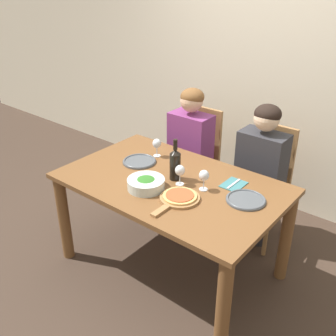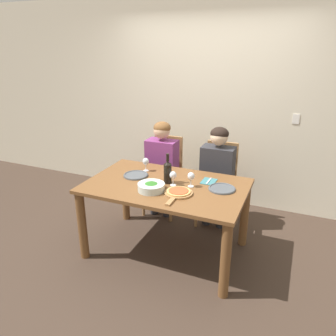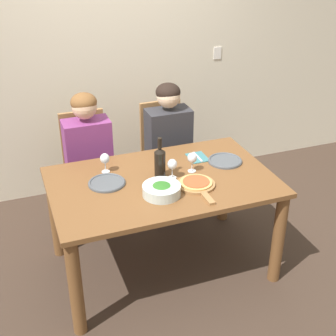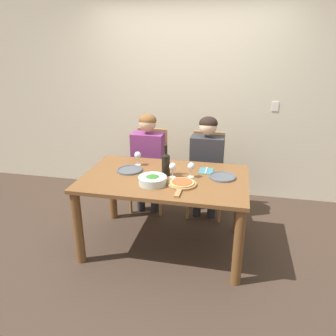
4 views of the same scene
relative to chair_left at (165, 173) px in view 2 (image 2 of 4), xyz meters
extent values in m
plane|color=#3D2D23|center=(0.38, -0.86, -0.52)|extent=(40.00, 40.00, 0.00)
cube|color=beige|center=(0.38, 0.60, 0.83)|extent=(10.00, 0.05, 2.70)
cube|color=white|center=(1.48, 0.57, 0.73)|extent=(0.08, 0.01, 0.12)
cube|color=brown|center=(0.38, -0.86, 0.24)|extent=(1.60, 1.00, 0.04)
cylinder|color=brown|center=(-0.36, -1.30, -0.15)|extent=(0.09, 0.09, 0.74)
cylinder|color=brown|center=(1.12, -1.30, -0.15)|extent=(0.09, 0.09, 0.74)
cylinder|color=brown|center=(-0.36, -0.43, -0.15)|extent=(0.09, 0.09, 0.74)
cylinder|color=brown|center=(1.12, -0.43, -0.15)|extent=(0.09, 0.09, 0.74)
cube|color=#9E7042|center=(0.00, -0.08, -0.09)|extent=(0.42, 0.42, 0.04)
cube|color=#9E7042|center=(0.00, 0.11, 0.20)|extent=(0.38, 0.03, 0.54)
cylinder|color=#9E7042|center=(-0.19, -0.27, -0.32)|extent=(0.04, 0.04, 0.42)
cylinder|color=#9E7042|center=(0.19, -0.27, -0.32)|extent=(0.04, 0.04, 0.42)
cylinder|color=#9E7042|center=(-0.19, 0.11, -0.32)|extent=(0.04, 0.04, 0.42)
cylinder|color=#9E7042|center=(0.19, 0.11, -0.32)|extent=(0.04, 0.04, 0.42)
cube|color=#9E7042|center=(0.71, -0.08, -0.09)|extent=(0.42, 0.42, 0.04)
cube|color=#9E7042|center=(0.71, 0.11, 0.20)|extent=(0.38, 0.03, 0.54)
cylinder|color=#9E7042|center=(0.52, -0.27, -0.32)|extent=(0.04, 0.04, 0.42)
cylinder|color=#9E7042|center=(0.90, -0.27, -0.32)|extent=(0.04, 0.04, 0.42)
cylinder|color=#9E7042|center=(0.52, 0.11, -0.32)|extent=(0.04, 0.04, 0.42)
cylinder|color=#9E7042|center=(0.90, 0.11, -0.32)|extent=(0.04, 0.04, 0.42)
cylinder|color=#28282D|center=(-0.09, -0.16, -0.30)|extent=(0.10, 0.10, 0.45)
cylinder|color=#28282D|center=(0.09, -0.16, -0.30)|extent=(0.10, 0.10, 0.45)
cube|color=#7A3370|center=(0.00, -0.10, 0.20)|extent=(0.38, 0.22, 0.54)
cylinder|color=#7A3370|center=(-0.20, -0.35, 0.05)|extent=(0.07, 0.31, 0.14)
cylinder|color=#7A3370|center=(0.20, -0.35, 0.05)|extent=(0.07, 0.31, 0.14)
sphere|color=#DBAD89|center=(0.00, -0.10, 0.59)|extent=(0.20, 0.20, 0.20)
ellipsoid|color=brown|center=(0.00, -0.09, 0.62)|extent=(0.21, 0.21, 0.15)
cylinder|color=#28282D|center=(0.62, -0.16, -0.30)|extent=(0.10, 0.10, 0.45)
cylinder|color=#28282D|center=(0.80, -0.16, -0.30)|extent=(0.10, 0.10, 0.45)
cube|color=#2D2D33|center=(0.71, -0.10, 0.20)|extent=(0.38, 0.22, 0.54)
cylinder|color=#2D2D33|center=(0.51, -0.35, 0.05)|extent=(0.07, 0.31, 0.14)
cylinder|color=#2D2D33|center=(0.91, -0.35, 0.05)|extent=(0.07, 0.31, 0.14)
sphere|color=beige|center=(0.71, -0.10, 0.59)|extent=(0.20, 0.20, 0.20)
ellipsoid|color=black|center=(0.71, -0.09, 0.62)|extent=(0.21, 0.21, 0.15)
cylinder|color=black|center=(0.38, -0.82, 0.35)|extent=(0.08, 0.08, 0.20)
cone|color=black|center=(0.38, -0.82, 0.47)|extent=(0.08, 0.08, 0.03)
cylinder|color=black|center=(0.38, -0.82, 0.53)|extent=(0.03, 0.03, 0.08)
cylinder|color=silver|center=(0.31, -1.05, 0.29)|extent=(0.26, 0.26, 0.07)
ellipsoid|color=#2D6B23|center=(0.31, -1.05, 0.29)|extent=(0.21, 0.21, 0.08)
cylinder|color=#4C5156|center=(0.00, -0.78, 0.26)|extent=(0.26, 0.26, 0.01)
torus|color=#4C5156|center=(0.00, -0.78, 0.27)|extent=(0.26, 0.26, 0.02)
cylinder|color=#4C5156|center=(0.93, -0.76, 0.26)|extent=(0.26, 0.26, 0.01)
torus|color=#4C5156|center=(0.93, -0.76, 0.27)|extent=(0.26, 0.26, 0.02)
cylinder|color=#9E7042|center=(0.58, -1.02, 0.26)|extent=(0.27, 0.27, 0.02)
cube|color=#9E7042|center=(0.58, -1.22, 0.26)|extent=(0.04, 0.14, 0.02)
cylinder|color=tan|center=(0.58, -1.02, 0.28)|extent=(0.23, 0.23, 0.01)
cylinder|color=#AD4C28|center=(0.58, -1.02, 0.29)|extent=(0.19, 0.19, 0.01)
cylinder|color=silver|center=(0.03, -0.61, 0.26)|extent=(0.06, 0.06, 0.01)
cylinder|color=silver|center=(0.03, -0.61, 0.30)|extent=(0.01, 0.01, 0.07)
ellipsoid|color=silver|center=(0.03, -0.61, 0.37)|extent=(0.07, 0.07, 0.08)
ellipsoid|color=maroon|center=(0.03, -0.61, 0.35)|extent=(0.06, 0.06, 0.03)
cylinder|color=silver|center=(0.63, -0.82, 0.26)|extent=(0.06, 0.06, 0.01)
cylinder|color=silver|center=(0.63, -0.82, 0.30)|extent=(0.01, 0.01, 0.07)
ellipsoid|color=silver|center=(0.63, -0.82, 0.37)|extent=(0.07, 0.07, 0.08)
ellipsoid|color=maroon|center=(0.63, -0.82, 0.35)|extent=(0.06, 0.06, 0.03)
cylinder|color=silver|center=(0.46, -0.86, 0.26)|extent=(0.06, 0.06, 0.01)
cylinder|color=silver|center=(0.46, -0.86, 0.30)|extent=(0.01, 0.01, 0.07)
ellipsoid|color=silver|center=(0.46, -0.86, 0.37)|extent=(0.07, 0.07, 0.08)
ellipsoid|color=maroon|center=(0.46, -0.86, 0.35)|extent=(0.06, 0.06, 0.03)
cube|color=#387075|center=(0.76, -0.63, 0.26)|extent=(0.14, 0.18, 0.01)
cube|color=silver|center=(0.76, -0.63, 0.26)|extent=(0.01, 0.17, 0.01)
camera|label=1|loc=(1.91, -2.80, 1.63)|focal=42.00mm
camera|label=2|loc=(1.57, -3.63, 1.58)|focal=35.00mm
camera|label=3|loc=(-0.59, -3.61, 1.91)|focal=50.00mm
camera|label=4|loc=(1.03, -3.73, 1.48)|focal=35.00mm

